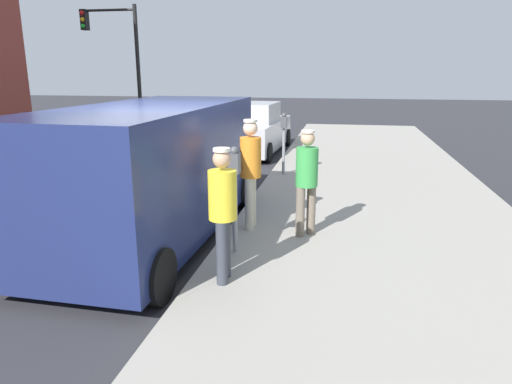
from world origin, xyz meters
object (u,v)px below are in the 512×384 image
object	(u,v)px
parking_meter_near	(235,182)
pedestrian_in_orange	(251,167)
traffic_light_corner	(118,49)
parking_meter_far	(284,133)
parked_sedan_ahead	(252,130)
parked_van	(153,169)
pedestrian_in_green	(307,176)
pedestrian_in_yellow	(223,207)

from	to	relation	value
parking_meter_near	pedestrian_in_orange	distance (m)	1.10
pedestrian_in_orange	traffic_light_corner	world-z (taller)	traffic_light_corner
parking_meter_far	parked_sedan_ahead	bearing A→B (deg)	112.07
parked_van	traffic_light_corner	xyz separation A→B (m)	(-6.30, 11.62, 2.36)
pedestrian_in_orange	pedestrian_in_green	size ratio (longest dim) A/B	1.07
pedestrian_in_yellow	parking_meter_near	bearing A→B (deg)	94.40
parking_meter_far	pedestrian_in_yellow	distance (m)	6.16
pedestrian_in_orange	traffic_light_corner	xyz separation A→B (m)	(-7.80, 11.25, 2.34)
pedestrian_in_green	parking_meter_near	bearing A→B (deg)	-135.18
parking_meter_near	pedestrian_in_yellow	world-z (taller)	pedestrian_in_yellow
pedestrian_in_orange	pedestrian_in_green	xyz separation A→B (m)	(0.92, -0.19, -0.08)
parking_meter_near	pedestrian_in_yellow	distance (m)	0.93
parked_sedan_ahead	traffic_light_corner	bearing A→B (deg)	152.27
pedestrian_in_yellow	parked_van	size ratio (longest dim) A/B	0.31
pedestrian_in_orange	parked_sedan_ahead	bearing A→B (deg)	101.06
pedestrian_in_yellow	traffic_light_corner	world-z (taller)	traffic_light_corner
parking_meter_far	pedestrian_in_yellow	world-z (taller)	pedestrian_in_yellow
parking_meter_near	parked_van	size ratio (longest dim) A/B	0.29
parked_sedan_ahead	pedestrian_in_green	bearing A→B (deg)	-73.13
parking_meter_near	parked_sedan_ahead	size ratio (longest dim) A/B	0.34
pedestrian_in_orange	pedestrian_in_green	distance (m)	0.94
parking_meter_near	parking_meter_far	xyz separation A→B (m)	(0.00, 5.23, 0.00)
parking_meter_far	pedestrian_in_orange	world-z (taller)	pedestrian_in_orange
parking_meter_far	parked_van	bearing A→B (deg)	-108.39
pedestrian_in_green	parked_sedan_ahead	xyz separation A→B (m)	(-2.47, 8.15, -0.34)
pedestrian_in_green	parked_van	world-z (taller)	parked_van
parking_meter_near	traffic_light_corner	size ratio (longest dim) A/B	0.29
pedestrian_in_green	traffic_light_corner	size ratio (longest dim) A/B	0.32
parking_meter_far	parked_sedan_ahead	world-z (taller)	parking_meter_far
pedestrian_in_orange	pedestrian_in_green	bearing A→B (deg)	-11.52
parking_meter_near	parked_van	distance (m)	1.66
pedestrian_in_yellow	parked_sedan_ahead	xyz separation A→B (m)	(-1.63, 9.99, -0.34)
parked_van	traffic_light_corner	bearing A→B (deg)	118.45
parked_van	pedestrian_in_orange	bearing A→B (deg)	14.11
pedestrian_in_orange	pedestrian_in_yellow	xyz separation A→B (m)	(0.07, -2.02, -0.08)
parking_meter_far	pedestrian_in_orange	bearing A→B (deg)	-89.97
parking_meter_near	parked_sedan_ahead	xyz separation A→B (m)	(-1.55, 9.06, -0.43)
parking_meter_near	pedestrian_in_green	xyz separation A→B (m)	(0.92, 0.91, -0.09)
parking_meter_near	pedestrian_in_green	size ratio (longest dim) A/B	0.92
parking_meter_near	parking_meter_far	size ratio (longest dim) A/B	1.00
parked_sedan_ahead	traffic_light_corner	size ratio (longest dim) A/B	0.86
parking_meter_near	parking_meter_far	distance (m)	5.23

